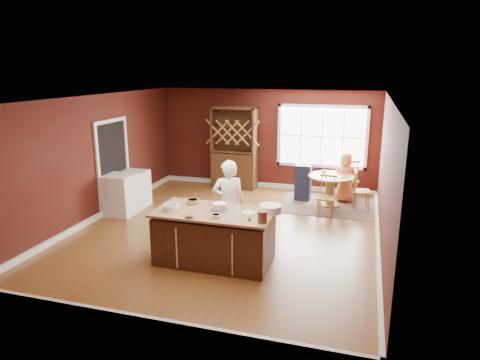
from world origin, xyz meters
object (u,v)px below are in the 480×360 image
Objects in this scene: layer_cake at (220,207)px; washer at (120,195)px; dining_table at (331,184)px; chair_south at (326,196)px; chair_east at (362,190)px; chair_north at (348,178)px; hutch at (234,148)px; seated_woman at (345,177)px; dryer at (135,189)px; toddler at (302,168)px; baker at (229,204)px; kitchen_island at (215,238)px; high_chair at (303,181)px.

layer_cake is 0.35× the size of washer.
dining_table is 0.84m from chair_south.
chair_north is (-0.35, 0.82, 0.04)m from chair_east.
chair_south is 0.42× the size of hutch.
chair_east is at bearing 49.49° from chair_south.
hutch is 2.42× the size of washer.
seated_woman reaches higher than dryer.
washer is (-4.83, -2.46, -0.16)m from seated_woman.
layer_cake is at bearing -101.18° from toddler.
chair_north reaches higher than dining_table.
baker is (-1.61, -3.01, 0.29)m from dining_table.
chair_north is (1.92, 4.45, -0.47)m from layer_cake.
layer_cake is at bearing -75.73° from hutch.
baker is at bearing -74.25° from hutch.
dining_table is 3.43m from baker.
chair_north is (0.38, 0.77, -0.02)m from dining_table.
hutch reaches higher than toddler.
kitchen_island is 2.32× the size of dryer.
toddler is (-1.06, -0.09, 0.19)m from seated_woman.
baker is at bearing -105.20° from high_chair.
seated_woman reaches higher than chair_south.
hutch is (-1.11, 3.93, 0.30)m from baker.
baker is at bearing -18.77° from washer.
dining_table is 0.73m from chair_east.
hutch is at bearing -10.59° from seated_woman.
washer is at bearing 150.83° from layer_cake.
dining_table is 0.86m from chair_north.
toddler is (-1.48, 0.40, 0.34)m from chair_east.
chair_east is at bearing 20.58° from washer.
baker reaches higher than dryer.
high_chair reaches higher than washer.
seated_woman reaches higher than layer_cake.
baker is at bearing 59.21° from seated_woman.
washer is (-2.89, 1.71, 0.02)m from kitchen_island.
baker is 4.28m from chair_north.
chair_south is 4.53m from dryer.
kitchen_island is 3.36m from washer.
chair_north reaches higher than chair_south.
seated_woman is at bearing 20.69° from dryer.
high_chair is at bearing -50.49° from toddler.
chair_east is 1.09m from chair_south.
dining_table is at bearing 52.99° from seated_woman.
dryer is at bearing -163.00° from dining_table.
chair_north is 0.46× the size of hutch.
baker reaches higher than chair_north.
seated_woman is (0.34, 1.28, 0.15)m from chair_south.
hutch is (-1.97, 0.57, 0.31)m from toddler.
chair_east is 1.48m from high_chair.
toddler is at bearing 129.53° from high_chair.
baker is 1.78× the size of washer.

